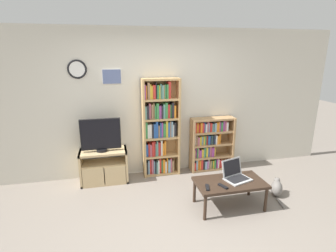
{
  "coord_description": "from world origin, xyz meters",
  "views": [
    {
      "loc": [
        -0.75,
        -2.73,
        2.19
      ],
      "look_at": [
        0.08,
        0.99,
        1.11
      ],
      "focal_mm": 28.0,
      "sensor_mm": 36.0,
      "label": 1
    }
  ],
  "objects_px": {
    "bookshelf_tall": "(160,129)",
    "coffee_table": "(230,184)",
    "remote_far_from_laptop": "(207,187)",
    "cat": "(277,188)",
    "bookshelf_short": "(209,144)",
    "remote_near_laptop": "(223,186)",
    "laptop": "(235,174)",
    "television": "(101,135)",
    "tv_stand": "(104,166)"
  },
  "relations": [
    {
      "from": "bookshelf_tall",
      "to": "coffee_table",
      "type": "distance_m",
      "value": 1.59
    },
    {
      "from": "tv_stand",
      "to": "remote_far_from_laptop",
      "type": "bearing_deg",
      "value": -42.86
    },
    {
      "from": "remote_far_from_laptop",
      "to": "cat",
      "type": "bearing_deg",
      "value": 26.99
    },
    {
      "from": "television",
      "to": "bookshelf_short",
      "type": "bearing_deg",
      "value": 3.43
    },
    {
      "from": "remote_near_laptop",
      "to": "cat",
      "type": "bearing_deg",
      "value": -8.86
    },
    {
      "from": "remote_near_laptop",
      "to": "bookshelf_tall",
      "type": "bearing_deg",
      "value": 90.8
    },
    {
      "from": "laptop",
      "to": "remote_far_from_laptop",
      "type": "relative_size",
      "value": 2.57
    },
    {
      "from": "bookshelf_tall",
      "to": "laptop",
      "type": "bearing_deg",
      "value": -54.46
    },
    {
      "from": "tv_stand",
      "to": "laptop",
      "type": "bearing_deg",
      "value": -30.65
    },
    {
      "from": "tv_stand",
      "to": "coffee_table",
      "type": "relative_size",
      "value": 0.8
    },
    {
      "from": "television",
      "to": "remote_far_from_laptop",
      "type": "xyz_separation_m",
      "value": [
        1.41,
        -1.28,
        -0.44
      ]
    },
    {
      "from": "remote_near_laptop",
      "to": "remote_far_from_laptop",
      "type": "bearing_deg",
      "value": 153.38
    },
    {
      "from": "bookshelf_tall",
      "to": "remote_near_laptop",
      "type": "xyz_separation_m",
      "value": [
        0.61,
        -1.42,
        -0.45
      ]
    },
    {
      "from": "coffee_table",
      "to": "bookshelf_short",
      "type": "bearing_deg",
      "value": 82.05
    },
    {
      "from": "bookshelf_short",
      "to": "coffee_table",
      "type": "relative_size",
      "value": 1.03
    },
    {
      "from": "television",
      "to": "coffee_table",
      "type": "relative_size",
      "value": 0.66
    },
    {
      "from": "coffee_table",
      "to": "remote_far_from_laptop",
      "type": "xyz_separation_m",
      "value": [
        -0.39,
        -0.11,
        0.05
      ]
    },
    {
      "from": "remote_far_from_laptop",
      "to": "tv_stand",
      "type": "bearing_deg",
      "value": 153.73
    },
    {
      "from": "bookshelf_tall",
      "to": "remote_near_laptop",
      "type": "distance_m",
      "value": 1.61
    },
    {
      "from": "cat",
      "to": "laptop",
      "type": "bearing_deg",
      "value": -144.69
    },
    {
      "from": "remote_near_laptop",
      "to": "remote_far_from_laptop",
      "type": "xyz_separation_m",
      "value": [
        -0.22,
        0.02,
        0.0
      ]
    },
    {
      "from": "bookshelf_short",
      "to": "cat",
      "type": "height_order",
      "value": "bookshelf_short"
    },
    {
      "from": "remote_far_from_laptop",
      "to": "coffee_table",
      "type": "bearing_deg",
      "value": 32.09
    },
    {
      "from": "coffee_table",
      "to": "remote_far_from_laptop",
      "type": "height_order",
      "value": "remote_far_from_laptop"
    },
    {
      "from": "remote_near_laptop",
      "to": "remote_far_from_laptop",
      "type": "height_order",
      "value": "same"
    },
    {
      "from": "television",
      "to": "bookshelf_short",
      "type": "relative_size",
      "value": 0.65
    },
    {
      "from": "remote_far_from_laptop",
      "to": "television",
      "type": "bearing_deg",
      "value": 154.33
    },
    {
      "from": "coffee_table",
      "to": "laptop",
      "type": "bearing_deg",
      "value": 31.17
    },
    {
      "from": "tv_stand",
      "to": "laptop",
      "type": "xyz_separation_m",
      "value": [
        1.89,
        -1.12,
        0.18
      ]
    },
    {
      "from": "laptop",
      "to": "remote_near_laptop",
      "type": "relative_size",
      "value": 2.59
    },
    {
      "from": "bookshelf_tall",
      "to": "cat",
      "type": "height_order",
      "value": "bookshelf_tall"
    },
    {
      "from": "bookshelf_tall",
      "to": "bookshelf_short",
      "type": "distance_m",
      "value": 1.02
    },
    {
      "from": "tv_stand",
      "to": "remote_far_from_laptop",
      "type": "distance_m",
      "value": 1.9
    },
    {
      "from": "tv_stand",
      "to": "cat",
      "type": "relative_size",
      "value": 1.5
    },
    {
      "from": "tv_stand",
      "to": "bookshelf_short",
      "type": "relative_size",
      "value": 0.78
    },
    {
      "from": "tv_stand",
      "to": "bookshelf_short",
      "type": "distance_m",
      "value": 1.97
    },
    {
      "from": "remote_near_laptop",
      "to": "cat",
      "type": "distance_m",
      "value": 1.1
    },
    {
      "from": "television",
      "to": "laptop",
      "type": "relative_size",
      "value": 1.54
    },
    {
      "from": "remote_near_laptop",
      "to": "cat",
      "type": "xyz_separation_m",
      "value": [
        1.04,
        0.25,
        -0.29
      ]
    },
    {
      "from": "television",
      "to": "coffee_table",
      "type": "distance_m",
      "value": 2.2
    },
    {
      "from": "bookshelf_short",
      "to": "remote_far_from_laptop",
      "type": "distance_m",
      "value": 1.51
    },
    {
      "from": "bookshelf_short",
      "to": "cat",
      "type": "xyz_separation_m",
      "value": [
        0.69,
        -1.17,
        -0.38
      ]
    },
    {
      "from": "laptop",
      "to": "remote_near_laptop",
      "type": "distance_m",
      "value": 0.34
    },
    {
      "from": "tv_stand",
      "to": "laptop",
      "type": "relative_size",
      "value": 1.87
    },
    {
      "from": "television",
      "to": "bookshelf_short",
      "type": "height_order",
      "value": "television"
    },
    {
      "from": "laptop",
      "to": "remote_near_laptop",
      "type": "xyz_separation_m",
      "value": [
        -0.27,
        -0.19,
        -0.06
      ]
    },
    {
      "from": "bookshelf_short",
      "to": "coffee_table",
      "type": "bearing_deg",
      "value": -97.95
    },
    {
      "from": "television",
      "to": "coffee_table",
      "type": "xyz_separation_m",
      "value": [
        1.79,
        -1.17,
        -0.5
      ]
    },
    {
      "from": "television",
      "to": "bookshelf_tall",
      "type": "height_order",
      "value": "bookshelf_tall"
    },
    {
      "from": "laptop",
      "to": "remote_far_from_laptop",
      "type": "xyz_separation_m",
      "value": [
        -0.5,
        -0.17,
        -0.06
      ]
    }
  ]
}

